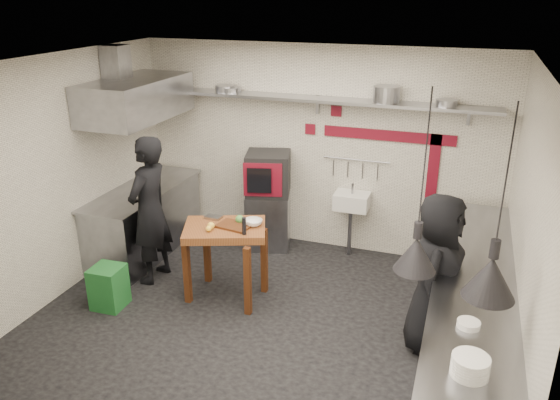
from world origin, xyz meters
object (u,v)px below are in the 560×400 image
(combi_oven, at_px, (268,173))
(prep_table, at_px, (226,262))
(green_bin, at_px, (109,287))
(chef_right, at_px, (436,274))
(chef_left, at_px, (150,210))
(oven_stand, at_px, (268,220))

(combi_oven, xyz_separation_m, prep_table, (0.02, -1.47, -0.63))
(green_bin, height_order, chef_right, chef_right)
(combi_oven, relative_size, prep_table, 0.63)
(combi_oven, relative_size, chef_right, 0.35)
(combi_oven, bearing_deg, chef_right, -49.68)
(prep_table, distance_m, chef_left, 1.16)
(oven_stand, xyz_separation_m, chef_right, (2.39, -1.65, 0.43))
(oven_stand, distance_m, combi_oven, 0.69)
(chef_right, bearing_deg, chef_left, 91.09)
(oven_stand, bearing_deg, combi_oven, -22.85)
(chef_right, bearing_deg, green_bin, 103.33)
(prep_table, bearing_deg, green_bin, -172.41)
(oven_stand, height_order, prep_table, prep_table)
(chef_right, bearing_deg, oven_stand, 61.32)
(combi_oven, bearing_deg, oven_stand, 157.15)
(oven_stand, distance_m, chef_left, 1.78)
(chef_right, bearing_deg, prep_table, 91.48)
(chef_left, bearing_deg, chef_right, 88.11)
(oven_stand, distance_m, prep_table, 1.47)
(oven_stand, xyz_separation_m, chef_left, (-1.02, -1.36, 0.53))
(chef_left, bearing_deg, combi_oven, 145.72)
(prep_table, xyz_separation_m, chef_left, (-1.05, 0.11, 0.47))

